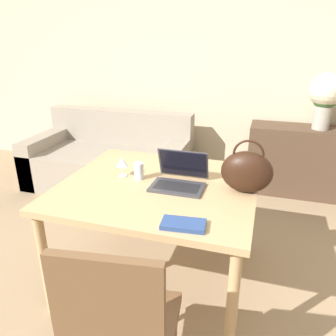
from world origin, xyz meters
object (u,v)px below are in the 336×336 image
(drinking_glass, at_px, (139,171))
(wine_glass, at_px, (122,163))
(handbag, at_px, (247,171))
(flower_vase, at_px, (326,95))
(couch, at_px, (111,161))
(laptop, at_px, (180,176))
(chair, at_px, (120,327))

(drinking_glass, height_order, wine_glass, wine_glass)
(handbag, height_order, flower_vase, flower_vase)
(couch, bearing_deg, laptop, -48.83)
(handbag, bearing_deg, drinking_glass, -179.24)
(couch, height_order, flower_vase, flower_vase)
(chair, height_order, flower_vase, flower_vase)
(laptop, distance_m, wine_glass, 0.41)
(flower_vase, bearing_deg, drinking_glass, -126.88)
(chair, bearing_deg, drinking_glass, 99.02)
(laptop, distance_m, drinking_glass, 0.28)
(couch, distance_m, flower_vase, 2.41)
(drinking_glass, bearing_deg, chair, -73.19)
(drinking_glass, bearing_deg, wine_glass, 174.72)
(flower_vase, bearing_deg, handbag, -109.56)
(chair, distance_m, flower_vase, 2.94)
(laptop, height_order, flower_vase, flower_vase)
(chair, xyz_separation_m, handbag, (0.40, 0.96, 0.36))
(wine_glass, distance_m, flower_vase, 2.26)
(drinking_glass, bearing_deg, flower_vase, 53.12)
(chair, height_order, wine_glass, chair)
(wine_glass, xyz_separation_m, flower_vase, (1.43, 1.73, 0.24))
(wine_glass, bearing_deg, chair, -66.89)
(wine_glass, bearing_deg, drinking_glass, -5.28)
(drinking_glass, height_order, flower_vase, flower_vase)
(chair, distance_m, wine_glass, 1.10)
(couch, xyz_separation_m, handbag, (1.62, -1.38, 0.61))
(laptop, xyz_separation_m, wine_glass, (-0.41, 0.01, 0.04))
(couch, xyz_separation_m, laptop, (1.21, -1.39, 0.54))
(chair, height_order, laptop, laptop)
(couch, xyz_separation_m, drinking_glass, (0.93, -1.39, 0.54))
(couch, bearing_deg, handbag, -40.32)
(wine_glass, distance_m, handbag, 0.82)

